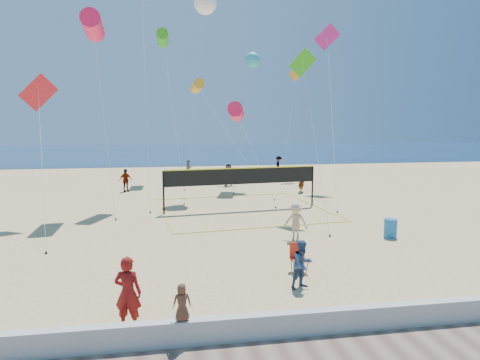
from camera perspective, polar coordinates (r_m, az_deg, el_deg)
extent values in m
plane|color=#D8BE79|center=(13.66, 2.88, -14.23)|extent=(120.00, 120.00, 0.00)
cube|color=#112251|center=(74.59, -7.41, 3.78)|extent=(140.00, 50.00, 0.03)
cube|color=#B5B6B1|center=(10.88, 6.47, -18.54)|extent=(32.00, 0.30, 0.60)
imported|color=maroon|center=(11.23, -14.72, -14.37)|extent=(0.77, 0.61, 1.86)
imported|color=brown|center=(10.21, -7.74, -15.84)|extent=(0.44, 0.30, 0.87)
imported|color=navy|center=(13.56, 8.32, -11.06)|extent=(0.90, 0.81, 1.51)
imported|color=tan|center=(18.77, 7.43, -5.51)|extent=(1.23, 1.07, 1.65)
imported|color=gray|center=(32.58, -15.02, -0.04)|extent=(1.05, 0.87, 1.68)
imported|color=gray|center=(34.24, -1.56, 0.66)|extent=(1.72, 1.00, 1.77)
imported|color=gray|center=(31.37, 8.18, -0.14)|extent=(0.53, 0.69, 1.69)
imported|color=gray|center=(41.40, -6.83, 1.62)|extent=(0.82, 0.71, 1.45)
imported|color=gray|center=(42.07, 5.19, 1.97)|extent=(0.77, 1.21, 1.78)
cube|color=red|center=(14.97, 7.91, -10.49)|extent=(0.57, 0.52, 0.06)
cube|color=red|center=(15.08, 7.63, -9.19)|extent=(0.54, 0.08, 0.54)
cylinder|color=black|center=(14.79, 7.38, -11.52)|extent=(0.04, 0.27, 0.70)
cylinder|color=black|center=(15.14, 6.85, -11.05)|extent=(0.04, 0.27, 0.70)
cylinder|color=black|center=(14.94, 8.96, -11.35)|extent=(0.04, 0.27, 0.70)
cylinder|color=black|center=(15.28, 8.39, -10.89)|extent=(0.04, 0.27, 0.70)
cylinder|color=#1B6AAF|center=(20.24, 19.42, -6.09)|extent=(0.61, 0.61, 0.84)
cylinder|color=black|center=(24.12, -10.16, -1.68)|extent=(0.10, 0.10, 2.41)
cylinder|color=black|center=(26.58, 9.63, -0.80)|extent=(0.10, 0.10, 2.41)
cube|color=black|center=(24.86, 0.23, 0.48)|extent=(9.00, 1.04, 0.91)
cube|color=yellow|center=(24.81, 0.23, 1.59)|extent=(9.00, 1.05, 0.06)
cube|color=yellow|center=(20.99, 3.70, -6.32)|extent=(9.20, 1.10, 0.02)
cube|color=yellow|center=(29.48, -2.24, -2.21)|extent=(9.20, 1.10, 0.02)
cylinder|color=#FF1950|center=(26.12, -19.04, 18.90)|extent=(1.18, 2.59, 1.39)
cylinder|color=silver|center=(24.21, -17.68, 7.60)|extent=(1.15, 2.64, 10.30)
cylinder|color=black|center=(23.39, -16.23, -5.05)|extent=(0.08, 0.08, 0.10)
cylinder|color=silver|center=(26.50, -12.47, 11.49)|extent=(0.35, 4.56, 13.74)
cylinder|color=black|center=(24.68, -11.87, -4.24)|extent=(0.08, 0.08, 0.10)
cylinder|color=gold|center=(28.58, -5.72, 12.35)|extent=(0.87, 1.70, 0.89)
cylinder|color=silver|center=(26.71, -0.71, 4.80)|extent=(4.30, 4.16, 7.37)
cylinder|color=black|center=(25.58, 4.77, -3.68)|extent=(0.08, 0.08, 0.10)
cube|color=red|center=(24.22, -25.29, 10.51)|extent=(1.94, 0.28, 1.91)
cylinder|color=silver|center=(21.06, -24.92, 2.15)|extent=(1.62, 6.19, 6.54)
cylinder|color=black|center=(18.50, -24.44, -8.83)|extent=(0.08, 0.08, 0.10)
cube|color=green|center=(24.02, 8.36, 15.23)|extent=(1.30, 0.90, 1.54)
cylinder|color=silver|center=(21.45, 9.98, 5.10)|extent=(0.18, 4.99, 8.22)
cylinder|color=black|center=(19.73, 11.89, -7.27)|extent=(0.08, 0.08, 0.10)
cube|color=#CE2285|center=(35.19, 11.56, 18.18)|extent=(2.00, 0.53, 2.03)
cylinder|color=silver|center=(29.48, 12.11, 8.94)|extent=(2.87, 9.89, 11.53)
cylinder|color=black|center=(24.88, 12.86, -4.18)|extent=(0.08, 0.08, 0.10)
sphere|color=white|center=(31.83, -4.66, 22.47)|extent=(1.93, 1.93, 1.57)
cylinder|color=silver|center=(28.56, -5.99, 10.76)|extent=(1.85, 4.42, 13.16)
cylinder|color=black|center=(26.76, -7.46, -3.21)|extent=(0.08, 0.08, 0.10)
sphere|color=#2EA1BD|center=(34.54, 1.67, 15.71)|extent=(1.57, 1.57, 1.21)
cylinder|color=silver|center=(31.89, 0.50, 7.51)|extent=(2.16, 4.34, 9.85)
cylinder|color=black|center=(30.02, -0.81, -1.95)|extent=(0.08, 0.08, 0.10)
cylinder|color=green|center=(39.35, -10.28, 18.15)|extent=(1.02, 2.41, 1.31)
cylinder|color=silver|center=(35.34, -8.97, 9.38)|extent=(1.40, 6.74, 12.25)
cylinder|color=black|center=(32.38, -7.45, -1.30)|extent=(0.08, 0.08, 0.10)
cube|color=gold|center=(39.78, 7.60, 13.99)|extent=(1.60, 0.30, 1.60)
cylinder|color=silver|center=(37.13, 6.65, 7.17)|extent=(2.45, 4.32, 9.43)
cylinder|color=black|center=(35.10, 5.59, -0.57)|extent=(0.08, 0.08, 0.10)
cylinder|color=#FF1950|center=(32.14, -0.52, 9.09)|extent=(1.67, 2.83, 1.45)
cylinder|color=silver|center=(29.96, 1.88, 3.62)|extent=(1.77, 4.90, 5.82)
cylinder|color=black|center=(28.15, 4.59, -2.62)|extent=(0.08, 0.08, 0.10)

